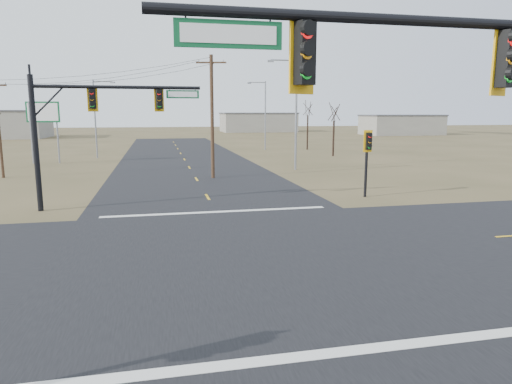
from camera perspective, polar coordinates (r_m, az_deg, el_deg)
ground at (r=17.31m, az=-1.69°, el=-7.79°), size 320.00×320.00×0.00m
road_ew at (r=17.31m, az=-1.69°, el=-7.76°), size 160.00×14.00×0.02m
road_ns at (r=17.31m, az=-1.69°, el=-7.75°), size 14.00×160.00×0.02m
stop_bar_near at (r=10.60m, az=6.27°, el=-19.70°), size 12.00×0.40×0.01m
stop_bar_far at (r=24.47m, az=-4.92°, el=-2.48°), size 12.00×0.40×0.01m
mast_arm_far at (r=26.37m, az=-19.82°, el=9.20°), size 8.91×0.57×7.21m
pedestal_signal_ne at (r=29.17m, az=13.82°, el=5.37°), size 0.59×0.51×4.22m
utility_pole_near at (r=36.95m, az=-5.51°, el=9.51°), size 2.34×0.67×9.72m
highway_sign at (r=52.65m, az=-25.04°, el=8.14°), size 3.38×0.65×6.40m
streetlight_a at (r=42.41m, az=4.75°, el=10.39°), size 2.82×0.39×10.08m
streetlight_b at (r=65.61m, az=0.99°, el=10.01°), size 2.70×0.40×9.64m
streetlight_c at (r=56.51m, az=-19.30°, el=9.12°), size 2.52×0.38×9.00m
bare_tree_c at (r=56.92m, az=9.75°, el=9.88°), size 3.49×3.49×6.88m
bare_tree_d at (r=66.35m, az=6.51°, el=10.40°), size 3.42×3.42×7.37m
warehouse_mid at (r=129.32m, az=0.24°, el=8.65°), size 20.00×12.00×5.00m
warehouse_right at (r=116.70m, az=17.71°, el=7.94°), size 18.00×10.00×4.50m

